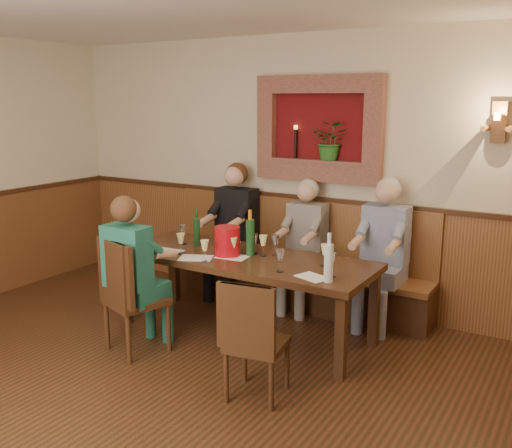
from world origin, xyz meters
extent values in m
plane|color=black|center=(0.00, 0.00, 0.00)|extent=(6.00, 6.00, 0.00)
cube|color=beige|center=(0.00, 3.00, 1.40)|extent=(6.00, 0.04, 2.80)
cube|color=brown|center=(0.00, 2.98, 0.55)|extent=(6.00, 0.04, 1.10)
cube|color=#381E0F|center=(0.00, 2.98, 1.12)|extent=(6.02, 0.06, 0.05)
cube|color=#590C0F|center=(0.20, 2.98, 1.85)|extent=(1.00, 0.02, 0.70)
cube|color=#93554B|center=(0.20, 2.94, 2.29)|extent=(1.36, 0.12, 0.18)
cube|color=#93554B|center=(0.20, 2.94, 1.41)|extent=(1.36, 0.12, 0.18)
cube|color=#93554B|center=(-0.39, 2.94, 1.85)|extent=(0.18, 0.12, 0.70)
cube|color=#93554B|center=(0.79, 2.94, 1.85)|extent=(0.18, 0.12, 0.70)
cube|color=#93554B|center=(0.20, 2.94, 1.52)|extent=(1.00, 0.14, 0.04)
imported|color=#266121|center=(0.35, 2.94, 1.74)|extent=(0.35, 0.30, 0.39)
cylinder|color=black|center=(-0.05, 2.94, 1.69)|extent=(0.03, 0.03, 0.30)
cylinder|color=#FFBF59|center=(-0.05, 2.94, 1.86)|extent=(0.04, 0.04, 0.04)
cube|color=brown|center=(1.90, 2.95, 1.95)|extent=(0.12, 0.08, 0.35)
cylinder|color=brown|center=(1.80, 2.88, 1.90)|extent=(0.05, 0.18, 0.05)
cylinder|color=brown|center=(2.00, 2.88, 1.90)|extent=(0.05, 0.18, 0.05)
cylinder|color=#FFBF59|center=(1.90, 2.82, 2.00)|extent=(0.06, 0.06, 0.06)
cube|color=black|center=(0.00, 1.85, 0.72)|extent=(2.40, 0.90, 0.06)
cube|color=black|center=(-1.12, 1.48, 0.34)|extent=(0.08, 0.08, 0.69)
cube|color=black|center=(1.12, 1.48, 0.34)|extent=(0.08, 0.08, 0.69)
cube|color=black|center=(-1.12, 2.22, 0.34)|extent=(0.08, 0.08, 0.69)
cube|color=black|center=(1.12, 2.22, 0.34)|extent=(0.08, 0.08, 0.69)
cube|color=#381E0F|center=(0.00, 2.76, 0.20)|extent=(3.00, 0.40, 0.40)
cube|color=brown|center=(0.00, 2.76, 0.42)|extent=(3.00, 0.45, 0.06)
cube|color=brown|center=(0.00, 2.95, 0.78)|extent=(3.00, 0.06, 0.66)
cube|color=black|center=(-0.59, 1.06, 0.21)|extent=(0.54, 0.54, 0.43)
cube|color=black|center=(-0.59, 1.06, 0.45)|extent=(0.57, 0.57, 0.05)
cube|color=black|center=(-0.66, 0.87, 0.75)|extent=(0.44, 0.18, 0.53)
cube|color=black|center=(0.69, 0.94, 0.19)|extent=(0.44, 0.44, 0.38)
cube|color=black|center=(0.69, 0.94, 0.41)|extent=(0.46, 0.46, 0.05)
cube|color=black|center=(0.72, 0.76, 0.67)|extent=(0.40, 0.10, 0.48)
cube|color=black|center=(-0.68, 2.60, 0.23)|extent=(0.44, 0.46, 0.45)
cube|color=black|center=(-0.68, 2.78, 0.91)|extent=(0.44, 0.23, 0.58)
sphere|color=#D8A384|center=(-0.68, 2.74, 1.33)|extent=(0.22, 0.22, 0.22)
sphere|color=#4C2D19|center=(-0.68, 2.79, 1.35)|extent=(0.24, 0.24, 0.24)
cube|color=#4F4B48|center=(0.18, 2.62, 0.23)|extent=(0.39, 0.41, 0.45)
cube|color=#4F4B48|center=(0.18, 2.78, 0.85)|extent=(0.39, 0.20, 0.51)
sphere|color=#D8A384|center=(0.18, 2.74, 1.23)|extent=(0.20, 0.20, 0.20)
sphere|color=#B2B2B2|center=(0.18, 2.79, 1.25)|extent=(0.21, 0.21, 0.21)
cube|color=navy|center=(1.01, 2.61, 0.23)|extent=(0.42, 0.44, 0.45)
cube|color=navy|center=(1.01, 2.78, 0.89)|extent=(0.42, 0.22, 0.55)
sphere|color=#D8A384|center=(1.01, 2.74, 1.30)|extent=(0.21, 0.21, 0.21)
sphere|color=#B2B2B2|center=(1.01, 2.79, 1.32)|extent=(0.23, 0.23, 0.23)
cube|color=#1A5C5B|center=(-0.59, 1.14, 0.23)|extent=(0.40, 0.42, 0.45)
cube|color=#1A5C5B|center=(-0.59, 0.98, 0.87)|extent=(0.40, 0.21, 0.53)
sphere|color=#D8A384|center=(-0.59, 1.02, 1.25)|extent=(0.20, 0.20, 0.20)
sphere|color=#4C2D19|center=(-0.59, 0.97, 1.27)|extent=(0.22, 0.22, 0.22)
cylinder|color=#B70B13|center=(-0.14, 1.79, 0.88)|extent=(0.31, 0.31, 0.27)
cylinder|color=#19471E|center=(0.04, 1.90, 0.92)|extent=(0.10, 0.10, 0.33)
cylinder|color=orange|center=(0.04, 1.90, 1.13)|extent=(0.04, 0.04, 0.09)
cylinder|color=#19471E|center=(-0.59, 1.94, 0.89)|extent=(0.08, 0.08, 0.27)
cylinder|color=#19471E|center=(-0.59, 1.94, 1.07)|extent=(0.03, 0.03, 0.09)
cylinder|color=silver|center=(0.96, 1.57, 0.90)|extent=(0.09, 0.09, 0.30)
cylinder|color=silver|center=(0.96, 1.57, 1.10)|extent=(0.04, 0.04, 0.09)
cube|color=white|center=(-0.72, 1.60, 0.75)|extent=(0.33, 0.25, 0.00)
cube|color=white|center=(-0.07, 1.77, 0.75)|extent=(0.30, 0.23, 0.00)
cube|color=white|center=(0.81, 1.60, 0.75)|extent=(0.30, 0.26, 0.00)
cube|color=white|center=(-0.33, 1.57, 0.75)|extent=(0.35, 0.31, 0.00)
camera|label=1|loc=(2.68, -2.36, 2.15)|focal=40.00mm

